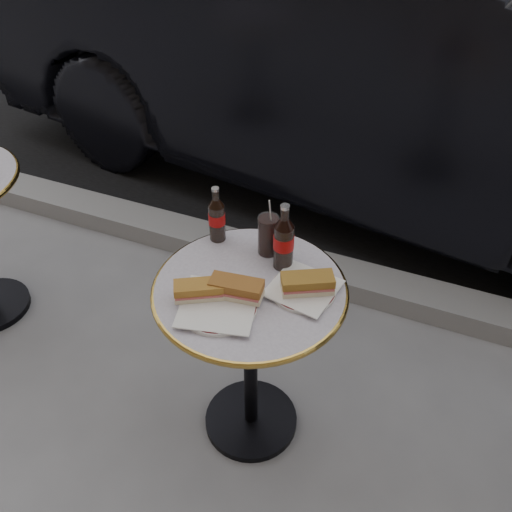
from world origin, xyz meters
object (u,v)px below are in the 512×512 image
at_px(plate_right, 303,290).
at_px(bistro_table, 251,362).
at_px(parked_car, 390,50).
at_px(cola_bottle_right, 284,237).
at_px(plate_left, 218,306).
at_px(cola_glass, 268,235).
at_px(cola_bottle_left, 217,214).

bearing_deg(plate_right, bistro_table, -163.69).
bearing_deg(parked_car, cola_bottle_right, -169.76).
xyz_separation_m(plate_left, cola_glass, (0.04, 0.30, 0.07)).
relative_size(plate_left, plate_right, 1.15).
height_order(bistro_table, plate_left, plate_left).
bearing_deg(cola_bottle_right, bistro_table, -113.80).
relative_size(plate_left, cola_bottle_left, 1.14).
relative_size(bistro_table, cola_glass, 5.10).
distance_m(bistro_table, parked_car, 2.02).
xyz_separation_m(plate_right, cola_bottle_left, (-0.36, 0.14, 0.10)).
xyz_separation_m(bistro_table, cola_glass, (-0.01, 0.18, 0.44)).
bearing_deg(cola_glass, bistro_table, -86.24).
distance_m(plate_right, cola_glass, 0.23).
relative_size(plate_left, cola_bottle_right, 0.99).
bearing_deg(plate_left, bistro_table, 67.64).
height_order(cola_bottle_left, cola_bottle_right, cola_bottle_right).
bearing_deg(cola_glass, plate_left, -97.19).
height_order(plate_left, plate_right, plate_left).
height_order(bistro_table, parked_car, parked_car).
bearing_deg(cola_glass, plate_right, -38.04).
relative_size(bistro_table, parked_car, 0.15).
bearing_deg(cola_glass, cola_bottle_right, -33.38).
bearing_deg(bistro_table, cola_glass, 93.76).
relative_size(bistro_table, cola_bottle_right, 3.05).
xyz_separation_m(cola_bottle_left, cola_bottle_right, (0.26, -0.05, 0.02)).
height_order(bistro_table, plate_right, plate_right).
height_order(plate_left, parked_car, parked_car).
distance_m(cola_bottle_right, parked_car, 1.84).
distance_m(bistro_table, plate_left, 0.40).
bearing_deg(cola_bottle_left, plate_right, -20.72).
relative_size(cola_bottle_left, cola_bottle_right, 0.86).
xyz_separation_m(plate_right, parked_car, (-0.17, 1.93, 0.07)).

